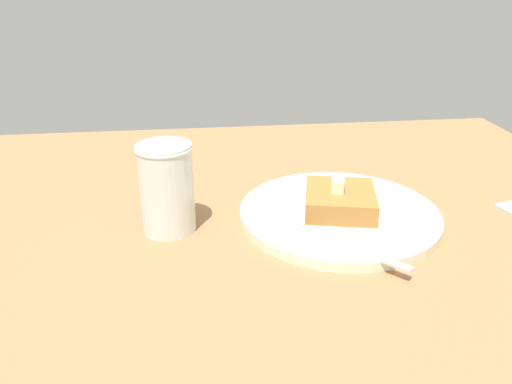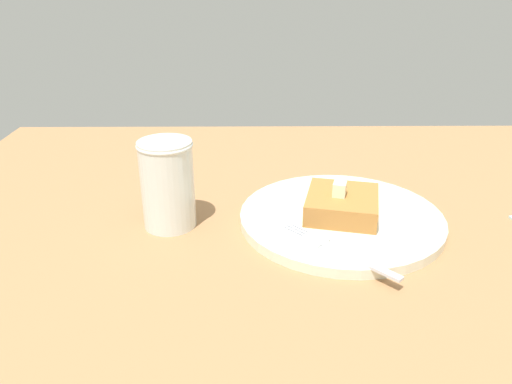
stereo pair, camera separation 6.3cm
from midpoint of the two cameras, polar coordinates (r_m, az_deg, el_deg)
table_surface at (r=57.95cm, az=1.25°, el=-8.95°), size 103.61×103.61×2.70cm
plate at (r=66.14cm, az=6.79°, el=-2.51°), size 26.20×26.20×1.28cm
toast_slice_center at (r=65.30cm, az=6.87°, el=-1.01°), size 10.80×11.26×2.75cm
butter_pat_primary at (r=63.99cm, az=6.57°, el=0.68°), size 2.01×2.13×1.76cm
fork at (r=57.90cm, az=6.20°, el=-5.87°), size 12.13×12.53×0.36cm
syrup_jar at (r=62.76cm, az=-12.97°, el=-0.11°), size 6.89×6.89×11.30cm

